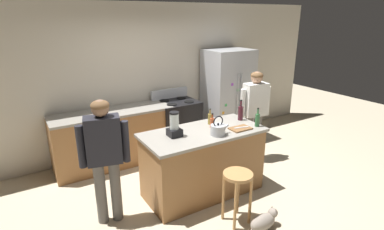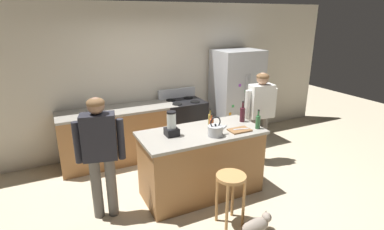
{
  "view_description": "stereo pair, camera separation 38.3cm",
  "coord_description": "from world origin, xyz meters",
  "views": [
    {
      "loc": [
        -2.15,
        -3.24,
        2.47
      ],
      "look_at": [
        0.0,
        0.3,
        1.1
      ],
      "focal_mm": 28.3,
      "sensor_mm": 36.0,
      "label": 1
    },
    {
      "loc": [
        -1.82,
        -3.42,
        2.47
      ],
      "look_at": [
        0.0,
        0.3,
        1.1
      ],
      "focal_mm": 28.3,
      "sensor_mm": 36.0,
      "label": 2
    }
  ],
  "objects": [
    {
      "name": "bar_stool",
      "position": [
        -0.01,
        -0.78,
        0.52
      ],
      "size": [
        0.36,
        0.36,
        0.67
      ],
      "color": "#B7844C",
      "rests_on": "ground_plane"
    },
    {
      "name": "bottle_vinegar",
      "position": [
        0.24,
        0.19,
        1.04
      ],
      "size": [
        0.06,
        0.06,
        0.24
      ],
      "color": "olive",
      "rests_on": "kitchen_island"
    },
    {
      "name": "cutting_board",
      "position": [
        0.49,
        -0.21,
        0.96
      ],
      "size": [
        0.3,
        0.2,
        0.02
      ],
      "primitive_type": "cube",
      "color": "brown",
      "rests_on": "kitchen_island"
    },
    {
      "name": "bottle_cooking_sauce",
      "position": [
        0.18,
        0.05,
        1.03
      ],
      "size": [
        0.06,
        0.06,
        0.22
      ],
      "color": "#B24C26",
      "rests_on": "kitchen_island"
    },
    {
      "name": "cat",
      "position": [
        0.18,
        -1.07,
        0.11
      ],
      "size": [
        0.52,
        0.18,
        0.26
      ],
      "color": "gray",
      "rests_on": "ground_plane"
    },
    {
      "name": "blender_appliance",
      "position": [
        -0.42,
        0.05,
        1.09
      ],
      "size": [
        0.17,
        0.17,
        0.33
      ],
      "color": "black",
      "rests_on": "kitchen_island"
    },
    {
      "name": "bottle_olive_oil",
      "position": [
        0.77,
        -0.24,
        1.05
      ],
      "size": [
        0.07,
        0.07,
        0.28
      ],
      "color": "#2D6638",
      "rests_on": "kitchen_island"
    },
    {
      "name": "kitchen_island",
      "position": [
        0.0,
        0.0,
        0.48
      ],
      "size": [
        1.71,
        0.81,
        0.95
      ],
      "color": "#9E6B3D",
      "rests_on": "ground_plane"
    },
    {
      "name": "back_counter_run",
      "position": [
        -0.8,
        1.55,
        0.48
      ],
      "size": [
        2.0,
        0.64,
        0.95
      ],
      "color": "#9E6B3D",
      "rests_on": "ground_plane"
    },
    {
      "name": "tea_kettle",
      "position": [
        0.09,
        -0.22,
        1.03
      ],
      "size": [
        0.28,
        0.2,
        0.27
      ],
      "color": "#B7BABF",
      "rests_on": "kitchen_island"
    },
    {
      "name": "ground_plane",
      "position": [
        0.0,
        0.0,
        0.0
      ],
      "size": [
        14.0,
        14.0,
        0.0
      ],
      "primitive_type": "plane",
      "color": "beige"
    },
    {
      "name": "chef_knife",
      "position": [
        0.51,
        -0.21,
        0.98
      ],
      "size": [
        0.22,
        0.08,
        0.01
      ],
      "primitive_type": "cube",
      "rotation": [
        0.0,
        0.0,
        -0.22
      ],
      "color": "#B7BABF",
      "rests_on": "cutting_board"
    },
    {
      "name": "stove_range",
      "position": [
        0.41,
        1.52,
        0.49
      ],
      "size": [
        0.76,
        0.65,
        1.13
      ],
      "color": "black",
      "rests_on": "ground_plane"
    },
    {
      "name": "bottle_wine",
      "position": [
        0.74,
        0.1,
        1.07
      ],
      "size": [
        0.08,
        0.08,
        0.32
      ],
      "color": "#471923",
      "rests_on": "kitchen_island"
    },
    {
      "name": "person_by_sink_right",
      "position": [
        1.37,
        0.46,
        0.96
      ],
      "size": [
        0.6,
        0.27,
        1.58
      ],
      "color": "#66605B",
      "rests_on": "ground_plane"
    },
    {
      "name": "back_wall",
      "position": [
        0.0,
        1.95,
        1.35
      ],
      "size": [
        8.0,
        0.1,
        2.7
      ],
      "primitive_type": "cube",
      "color": "beige",
      "rests_on": "ground_plane"
    },
    {
      "name": "person_by_island_left",
      "position": [
        -1.35,
        0.06,
        0.95
      ],
      "size": [
        0.59,
        0.31,
        1.58
      ],
      "color": "#66605B",
      "rests_on": "ground_plane"
    },
    {
      "name": "refrigerator",
      "position": [
        1.58,
        1.5,
        0.92
      ],
      "size": [
        0.9,
        0.73,
        1.84
      ],
      "color": "#B7BABF",
      "rests_on": "ground_plane"
    }
  ]
}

